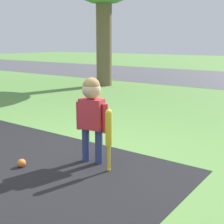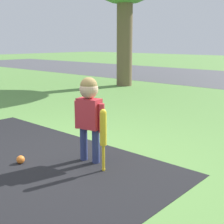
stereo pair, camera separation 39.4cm
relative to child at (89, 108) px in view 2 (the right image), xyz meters
name	(u,v)px [view 2 (the right image)]	position (x,y,z in m)	size (l,w,h in m)	color
ground_plane	(46,165)	(-0.30, -0.42, -0.66)	(60.00, 60.00, 0.00)	#5B8C42
child	(89,108)	(0.00, 0.00, 0.00)	(0.41, 0.22, 1.02)	navy
baseball_bat	(103,131)	(0.32, -0.10, -0.20)	(0.07, 0.07, 0.71)	yellow
sports_ball	(21,160)	(-0.56, -0.60, -0.61)	(0.10, 0.10, 0.10)	orange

